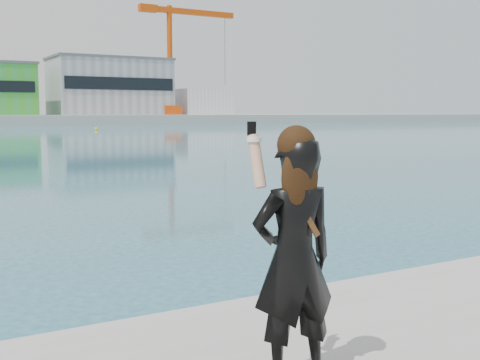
% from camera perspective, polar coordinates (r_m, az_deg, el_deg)
% --- Properties ---
extents(warehouse_grey_right, '(25.50, 15.35, 12.50)m').
position_cam_1_polar(warehouse_grey_right, '(138.57, -12.24, 8.66)').
color(warehouse_grey_right, gray).
rests_on(warehouse_grey_right, far_quay).
extents(ancillary_shed, '(12.00, 10.00, 6.00)m').
position_cam_1_polar(ancillary_shed, '(144.94, -3.59, 7.40)').
color(ancillary_shed, silver).
rests_on(ancillary_shed, far_quay).
extents(dock_crane, '(23.00, 4.00, 24.00)m').
position_cam_1_polar(dock_crane, '(138.13, -6.20, 11.60)').
color(dock_crane, '#DF490D').
rests_on(dock_crane, far_quay).
extents(flagpole_right, '(1.28, 0.16, 8.00)m').
position_cam_1_polar(flagpole_right, '(127.26, -19.02, 7.89)').
color(flagpole_right, silver).
rests_on(flagpole_right, far_quay).
extents(buoy_near, '(0.50, 0.50, 0.50)m').
position_cam_1_polar(buoy_near, '(88.72, -13.46, 4.62)').
color(buoy_near, yellow).
rests_on(buoy_near, ground).
extents(woman, '(0.63, 0.45, 1.71)m').
position_cam_1_polar(woman, '(3.94, 5.12, -6.82)').
color(woman, black).
rests_on(woman, near_quay).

